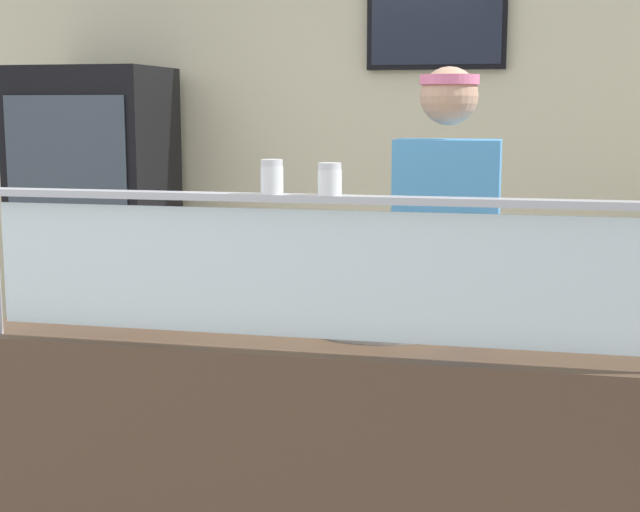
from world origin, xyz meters
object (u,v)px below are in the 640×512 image
at_px(parmesan_shaker, 272,179).
at_px(pizza_tray, 380,322).
at_px(worker_figure, 446,274).
at_px(pepper_flake_shaker, 330,181).
at_px(drink_fridge, 97,243).
at_px(pizza_server, 383,316).

bearing_deg(parmesan_shaker, pizza_tray, 53.52).
bearing_deg(worker_figure, pepper_flake_shaker, -103.11).
distance_m(pizza_tray, parmesan_shaker, 0.61).
xyz_separation_m(pizza_tray, parmesan_shaker, (-0.24, -0.33, 0.46)).
height_order(worker_figure, drink_fridge, drink_fridge).
xyz_separation_m(pizza_server, pepper_flake_shaker, (-0.10, -0.31, 0.43)).
xyz_separation_m(pizza_tray, pepper_flake_shaker, (-0.09, -0.33, 0.45)).
bearing_deg(drink_fridge, worker_figure, -28.40).
bearing_deg(worker_figure, drink_fridge, 151.60).
height_order(pizza_tray, drink_fridge, drink_fridge).
relative_size(pizza_server, worker_figure, 0.16).
xyz_separation_m(pizza_tray, drink_fridge, (-1.77, 1.69, -0.06)).
height_order(parmesan_shaker, drink_fridge, drink_fridge).
height_order(parmesan_shaker, worker_figure, worker_figure).
xyz_separation_m(pizza_tray, pizza_server, (0.01, -0.02, 0.02)).
bearing_deg(parmesan_shaker, pepper_flake_shaker, -0.00).
distance_m(pizza_server, worker_figure, 0.69).
bearing_deg(pepper_flake_shaker, pizza_server, 72.59).
bearing_deg(parmesan_shaker, drink_fridge, 127.08).
bearing_deg(pepper_flake_shaker, worker_figure, 76.89).
bearing_deg(worker_figure, pizza_server, -101.07).
bearing_deg(parmesan_shaker, pizza_server, 50.48).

